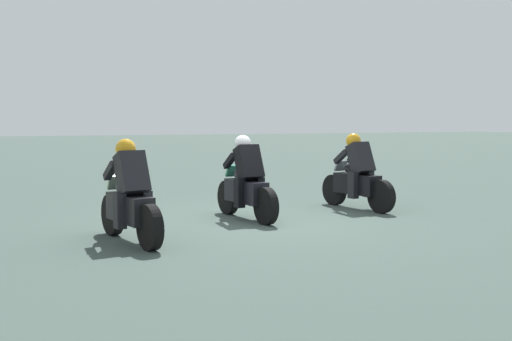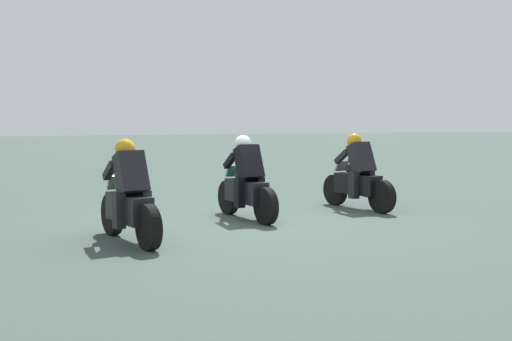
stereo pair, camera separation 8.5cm
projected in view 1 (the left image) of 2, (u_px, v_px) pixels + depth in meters
The scene contains 4 objects.
ground_plane at pixel (253, 221), 11.23m from camera, with size 120.00×120.00×0.00m, color #3D4D46.
rider_lane_a at pixel (357, 178), 12.67m from camera, with size 2.04×0.60×1.51m.
rider_lane_b at pixel (246, 185), 11.37m from camera, with size 2.04×0.58×1.51m.
rider_lane_c at pixel (130, 200), 9.23m from camera, with size 2.03×0.62×1.51m.
Camera 1 is at (-10.25, 4.31, 1.80)m, focal length 44.64 mm.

